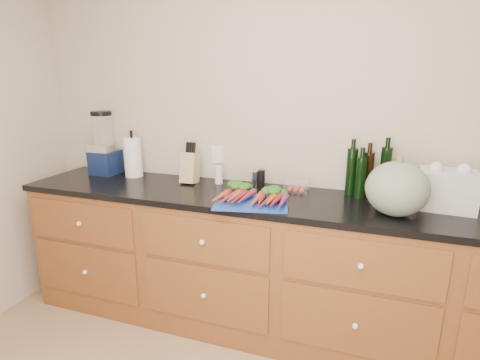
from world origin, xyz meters
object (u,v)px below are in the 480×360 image
at_px(blender_appliance, 104,147).
at_px(carrots, 254,196).
at_px(knife_block, 190,168).
at_px(paper_towel, 133,157).
at_px(tomato_box, 296,186).
at_px(cutting_board, 252,202).
at_px(squash, 397,189).

bearing_deg(blender_appliance, carrots, -12.15).
bearing_deg(knife_block, paper_towel, 177.63).
height_order(carrots, knife_block, knife_block).
height_order(blender_appliance, tomato_box, blender_appliance).
xyz_separation_m(cutting_board, knife_block, (-0.55, 0.30, 0.10)).
relative_size(cutting_board, knife_block, 2.00).
height_order(carrots, paper_towel, paper_towel).
bearing_deg(paper_towel, cutting_board, -17.23).
bearing_deg(cutting_board, squash, 5.04).
relative_size(blender_appliance, tomato_box, 3.17).
xyz_separation_m(cutting_board, squash, (0.79, 0.07, 0.14)).
bearing_deg(knife_block, tomato_box, 2.28).
height_order(carrots, squash, squash).
bearing_deg(blender_appliance, squash, -6.80).
height_order(cutting_board, paper_towel, paper_towel).
bearing_deg(cutting_board, paper_towel, 162.77).
height_order(paper_towel, tomato_box, paper_towel).
distance_m(carrots, tomato_box, 0.35).
height_order(cutting_board, blender_appliance, blender_appliance).
bearing_deg(carrots, knife_block, 154.77).
distance_m(squash, blender_appliance, 2.09).
distance_m(blender_appliance, paper_towel, 0.26).
relative_size(squash, blender_appliance, 0.69).
height_order(paper_towel, knife_block, paper_towel).
bearing_deg(knife_block, squash, -9.73).
height_order(blender_appliance, paper_towel, blender_appliance).
height_order(carrots, blender_appliance, blender_appliance).
distance_m(carrots, paper_towel, 1.07).
bearing_deg(carrots, tomato_box, 54.61).
xyz_separation_m(cutting_board, tomato_box, (0.21, 0.33, 0.03)).
bearing_deg(knife_block, blender_appliance, 178.64).
distance_m(squash, tomato_box, 0.65).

